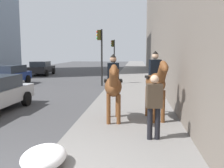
# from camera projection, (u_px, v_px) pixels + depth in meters

# --- Properties ---
(mounted_horse_near) EXTENTS (2.15, 0.74, 2.22)m
(mounted_horse_near) POSITION_uv_depth(u_px,v_px,m) (113.00, 85.00, 8.25)
(mounted_horse_near) COLOR brown
(mounted_horse_near) RESTS_ON sidewalk_slab
(mounted_horse_far) EXTENTS (2.14, 0.82, 2.32)m
(mounted_horse_far) POSITION_uv_depth(u_px,v_px,m) (156.00, 82.00, 8.40)
(mounted_horse_far) COLOR brown
(mounted_horse_far) RESTS_ON sidewalk_slab
(pedestrian_greeting) EXTENTS (0.31, 0.43, 1.70)m
(pedestrian_greeting) POSITION_uv_depth(u_px,v_px,m) (154.00, 103.00, 6.51)
(pedestrian_greeting) COLOR black
(pedestrian_greeting) RESTS_ON sidewalk_slab
(car_mid_lane) EXTENTS (3.98, 2.20, 1.44)m
(car_mid_lane) POSITION_uv_depth(u_px,v_px,m) (41.00, 68.00, 26.17)
(car_mid_lane) COLOR black
(car_mid_lane) RESTS_ON ground
(car_far_lane) EXTENTS (4.08, 2.11, 1.44)m
(car_far_lane) POSITION_uv_depth(u_px,v_px,m) (8.00, 75.00, 18.18)
(car_far_lane) COLOR navy
(car_far_lane) RESTS_ON ground
(traffic_light_near_curb) EXTENTS (0.20, 0.44, 3.98)m
(traffic_light_near_curb) POSITION_uv_depth(u_px,v_px,m) (101.00, 48.00, 17.72)
(traffic_light_near_curb) COLOR black
(traffic_light_near_curb) RESTS_ON ground
(traffic_light_far_curb) EXTENTS (0.20, 0.44, 3.71)m
(traffic_light_far_curb) POSITION_uv_depth(u_px,v_px,m) (113.00, 51.00, 27.08)
(traffic_light_far_curb) COLOR black
(traffic_light_far_curb) RESTS_ON ground
(snow_pile_near) EXTENTS (1.14, 0.88, 0.39)m
(snow_pile_near) POSITION_uv_depth(u_px,v_px,m) (44.00, 157.00, 5.03)
(snow_pile_near) COLOR white
(snow_pile_near) RESTS_ON sidewalk_slab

